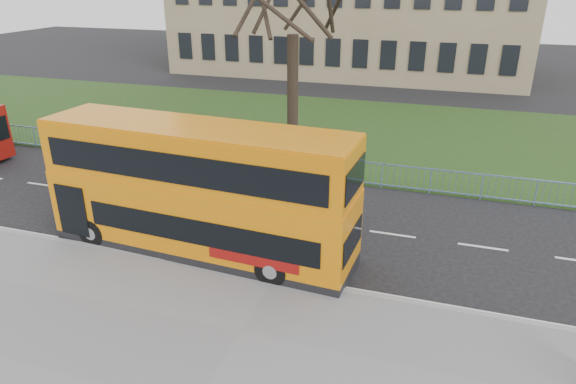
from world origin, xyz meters
name	(u,v)px	position (x,y,z in m)	size (l,w,h in m)	color
ground	(290,256)	(0.00, 0.00, 0.00)	(120.00, 120.00, 0.00)	black
kerb	(274,279)	(0.00, -1.55, 0.07)	(80.00, 0.20, 0.14)	gray
grass_verge	(365,133)	(0.00, 14.30, 0.04)	(80.00, 15.40, 0.08)	#253D16
guard_railing	(335,171)	(0.00, 6.60, 0.55)	(40.00, 0.12, 1.10)	#688EB9
bare_tree	(293,10)	(-3.00, 10.00, 6.87)	(9.51, 9.51, 13.59)	black
yellow_bus	(199,187)	(-2.85, -0.51, 2.25)	(10.14, 3.02, 4.19)	orange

